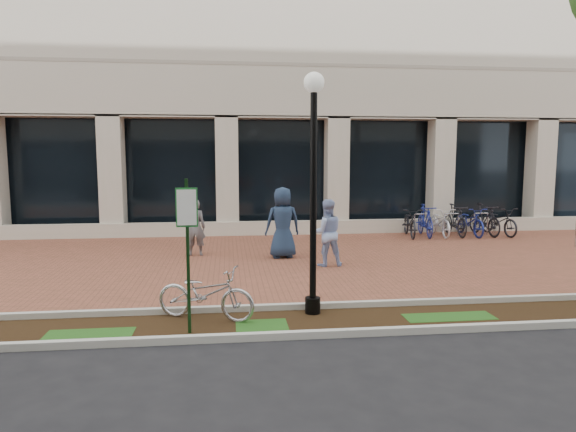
{
  "coord_description": "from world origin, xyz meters",
  "views": [
    {
      "loc": [
        -1.98,
        -13.69,
        2.87
      ],
      "look_at": [
        -0.47,
        -0.8,
        1.32
      ],
      "focal_mm": 32.0,
      "sensor_mm": 36.0,
      "label": 1
    }
  ],
  "objects": [
    {
      "name": "parking_sign",
      "position": [
        -2.63,
        -5.57,
        1.59
      ],
      "size": [
        0.34,
        0.07,
        2.5
      ],
      "rotation": [
        0.0,
        0.0,
        -0.0
      ],
      "color": "#133413",
      "rests_on": "ground"
    },
    {
      "name": "lamppost",
      "position": [
        -0.48,
        -4.76,
        2.42
      ],
      "size": [
        0.36,
        0.36,
        4.29
      ],
      "color": "black",
      "rests_on": "ground"
    },
    {
      "name": "pedestrian_left",
      "position": [
        -2.93,
        0.93,
        0.82
      ],
      "size": [
        0.6,
        0.4,
        1.64
      ],
      "primitive_type": "imported",
      "rotation": [
        0.0,
        0.0,
        3.13
      ],
      "color": "#5B5A5F",
      "rests_on": "ground"
    },
    {
      "name": "ground",
      "position": [
        0.0,
        0.0,
        0.0
      ],
      "size": [
        120.0,
        120.0,
        0.0
      ],
      "primitive_type": "plane",
      "color": "black",
      "rests_on": "ground"
    },
    {
      "name": "brick_plaza",
      "position": [
        0.0,
        0.0,
        0.01
      ],
      "size": [
        40.0,
        9.0,
        0.01
      ],
      "primitive_type": "cube",
      "color": "brown",
      "rests_on": "ground"
    },
    {
      "name": "bike_rack_cluster",
      "position": [
        6.0,
        3.5,
        0.53
      ],
      "size": [
        4.27,
        2.03,
        1.13
      ],
      "rotation": [
        0.0,
        0.0,
        -0.06
      ],
      "color": "black",
      "rests_on": "ground"
    },
    {
      "name": "pedestrian_right",
      "position": [
        -0.48,
        0.35,
        0.99
      ],
      "size": [
        1.03,
        0.74,
        1.98
      ],
      "primitive_type": "imported",
      "rotation": [
        0.0,
        0.0,
        3.25
      ],
      "color": "#1C2D47",
      "rests_on": "ground"
    },
    {
      "name": "planting_strip",
      "position": [
        0.0,
        -5.25,
        0.01
      ],
      "size": [
        40.0,
        1.5,
        0.01
      ],
      "primitive_type": "cube",
      "color": "black",
      "rests_on": "ground"
    },
    {
      "name": "pedestrian_mid",
      "position": [
        0.53,
        -0.82,
        0.87
      ],
      "size": [
        0.86,
        0.68,
        1.74
      ],
      "primitive_type": "imported",
      "rotation": [
        0.0,
        0.0,
        3.16
      ],
      "color": "#91A8D9",
      "rests_on": "ground"
    },
    {
      "name": "curb_street_side",
      "position": [
        0.0,
        -6.0,
        0.06
      ],
      "size": [
        40.0,
        0.12,
        0.12
      ],
      "primitive_type": "cube",
      "color": "#B7B7AC",
      "rests_on": "ground"
    },
    {
      "name": "locked_bicycle",
      "position": [
        -2.39,
        -4.89,
        0.47
      ],
      "size": [
        1.9,
        1.25,
        0.94
      ],
      "primitive_type": "imported",
      "rotation": [
        0.0,
        0.0,
        1.19
      ],
      "color": "#B4B3B8",
      "rests_on": "ground"
    },
    {
      "name": "curb_plaza_side",
      "position": [
        0.0,
        -4.5,
        0.06
      ],
      "size": [
        40.0,
        0.12,
        0.12
      ],
      "primitive_type": "cube",
      "color": "#B7B7AC",
      "rests_on": "ground"
    }
  ]
}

